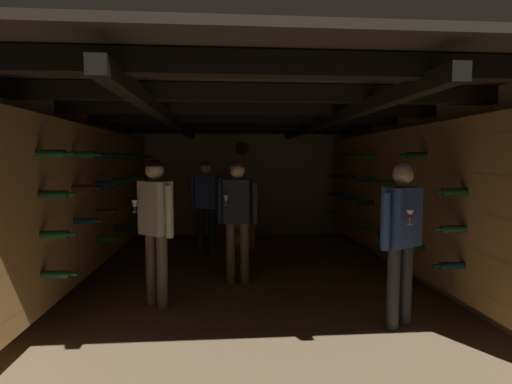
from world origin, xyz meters
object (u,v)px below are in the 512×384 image
Objects in this scene: person_host_center at (237,210)px; person_guest_near_right at (401,229)px; person_guest_near_left at (156,219)px; wine_crate_stack at (240,223)px; display_bottle at (236,192)px; person_guest_far_left at (206,199)px.

person_host_center reaches higher than person_guest_near_right.
person_host_center is 1.22m from person_guest_near_left.
person_guest_near_right is at bearing -69.26° from wine_crate_stack.
display_bottle reaches higher than wine_crate_stack.
person_host_center reaches higher than display_bottle.
person_host_center is at bearing 40.68° from person_guest_near_left.
person_guest_far_left reaches higher than person_host_center.
person_host_center is 1.01× the size of person_guest_near_right.
person_host_center is 1.72m from person_guest_far_left.
person_guest_near_left is (-0.44, -2.44, 0.02)m from person_guest_far_left.
person_host_center is 0.99× the size of person_guest_near_left.
wine_crate_stack is 0.56× the size of person_guest_near_right.
wine_crate_stack is at bearing 41.70° from person_guest_far_left.
person_guest_near_right is 3.75m from person_guest_far_left.
person_guest_near_right is at bearing -68.28° from display_bottle.
person_guest_near_right is 2.56m from person_guest_near_left.
person_guest_far_left reaches higher than person_guest_near_right.
person_guest_far_left is (-0.49, 1.64, -0.00)m from person_host_center.
wine_crate_stack is at bearing 86.67° from person_host_center.
person_guest_near_right is at bearing -44.72° from person_host_center.
person_guest_far_left is at bearing 106.54° from person_host_center.
person_host_center is (-0.13, -2.19, 0.52)m from wine_crate_stack.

